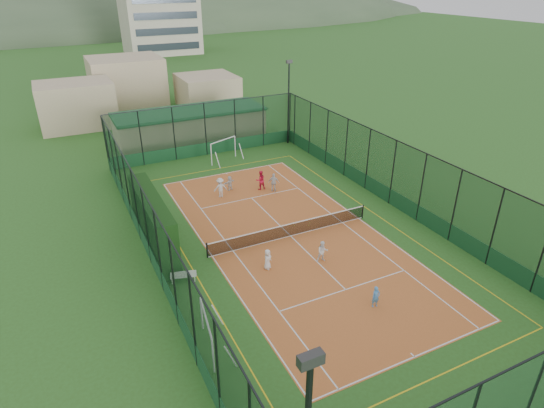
{
  "coord_description": "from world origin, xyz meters",
  "views": [
    {
      "loc": [
        -12.53,
        -22.71,
        15.53
      ],
      "look_at": [
        -0.07,
        2.65,
        1.2
      ],
      "focal_mm": 30.0,
      "sensor_mm": 36.0,
      "label": 1
    }
  ],
  "objects": [
    {
      "name": "tennis_balls",
      "position": [
        1.8,
        1.05,
        0.04
      ],
      "size": [
        2.63,
        0.71,
        0.07
      ],
      "color": "#CCE033",
      "rests_on": "court_slab"
    },
    {
      "name": "distant_hills",
      "position": [
        0.0,
        150.0,
        0.0
      ],
      "size": [
        200.0,
        60.0,
        24.0
      ],
      "primitive_type": null,
      "color": "#384C33",
      "rests_on": "ground"
    },
    {
      "name": "hedge_left",
      "position": [
        -8.3,
        2.68,
        1.75
      ],
      "size": [
        1.2,
        8.01,
        3.51
      ],
      "primitive_type": "cube",
      "color": "black",
      "rests_on": "ground"
    },
    {
      "name": "child_far_left",
      "position": [
        -2.07,
        7.66,
        0.8
      ],
      "size": [
        1.06,
        0.65,
        1.58
      ],
      "primitive_type": "imported",
      "rotation": [
        0.0,
        0.0,
        3.08
      ],
      "color": "silver",
      "rests_on": "court_slab"
    },
    {
      "name": "child_far_back",
      "position": [
        -0.96,
        8.53,
        0.61
      ],
      "size": [
        1.16,
        0.74,
        1.19
      ],
      "primitive_type": "imported",
      "rotation": [
        0.0,
        0.0,
        3.52
      ],
      "color": "silver",
      "rests_on": "court_slab"
    },
    {
      "name": "white_bench",
      "position": [
        -7.8,
        -1.72,
        0.4
      ],
      "size": [
        1.49,
        0.77,
        0.81
      ],
      "primitive_type": null,
      "rotation": [
        0.0,
        0.0,
        -0.27
      ],
      "color": "white",
      "rests_on": "ground"
    },
    {
      "name": "child_near_right",
      "position": [
        0.32,
        -3.44,
        0.69
      ],
      "size": [
        0.79,
        0.7,
        1.37
      ],
      "primitive_type": "imported",
      "rotation": [
        0.0,
        0.0,
        -0.32
      ],
      "color": "white",
      "rests_on": "court_slab"
    },
    {
      "name": "coach",
      "position": [
        1.31,
        7.57,
        0.8
      ],
      "size": [
        0.8,
        0.64,
        1.59
      ],
      "primitive_type": "imported",
      "rotation": [
        0.0,
        0.0,
        3.09
      ],
      "color": "red",
      "rests_on": "court_slab"
    },
    {
      "name": "court_slab",
      "position": [
        0.0,
        0.0,
        0.01
      ],
      "size": [
        11.17,
        23.97,
        0.01
      ],
      "primitive_type": "cube",
      "color": "#AE5826",
      "rests_on": "ground"
    },
    {
      "name": "ground",
      "position": [
        0.0,
        0.0,
        0.0
      ],
      "size": [
        300.0,
        300.0,
        0.0
      ],
      "primitive_type": "plane",
      "color": "#2C571D",
      "rests_on": "ground"
    },
    {
      "name": "perimeter_fence",
      "position": [
        0.0,
        0.0,
        2.5
      ],
      "size": [
        18.12,
        34.12,
        5.0
      ],
      "primitive_type": null,
      "color": "#11341C",
      "rests_on": "ground"
    },
    {
      "name": "futsal_goal_near",
      "position": [
        -8.25,
        -7.29,
        0.95
      ],
      "size": [
        3.03,
        1.28,
        1.9
      ],
      "primitive_type": null,
      "rotation": [
        0.0,
        0.0,
        1.42
      ],
      "color": "white",
      "rests_on": "ground"
    },
    {
      "name": "clubhouse",
      "position": [
        0.0,
        22.0,
        1.57
      ],
      "size": [
        15.2,
        7.2,
        3.15
      ],
      "primitive_type": null,
      "color": "tan",
      "rests_on": "ground"
    },
    {
      "name": "tennis_net",
      "position": [
        0.0,
        0.0,
        0.53
      ],
      "size": [
        11.67,
        0.12,
        1.06
      ],
      "primitive_type": null,
      "color": "black",
      "rests_on": "ground"
    },
    {
      "name": "futsal_goal_far",
      "position": [
        0.9,
        14.78,
        1.01
      ],
      "size": [
        3.23,
        2.06,
        2.02
      ],
      "primitive_type": null,
      "rotation": [
        0.0,
        0.0,
        0.4
      ],
      "color": "white",
      "rests_on": "ground"
    },
    {
      "name": "floodlight_ne",
      "position": [
        8.6,
        16.6,
        4.12
      ],
      "size": [
        0.6,
        0.26,
        8.25
      ],
      "primitive_type": null,
      "color": "black",
      "rests_on": "ground"
    },
    {
      "name": "child_near_mid",
      "position": [
        0.58,
        -8.22,
        0.62
      ],
      "size": [
        0.47,
        0.33,
        1.21
      ],
      "primitive_type": "imported",
      "rotation": [
        0.0,
        0.0,
        -0.1
      ],
      "color": "#4B90D5",
      "rests_on": "court_slab"
    },
    {
      "name": "child_far_right",
      "position": [
        2.09,
        6.73,
        0.77
      ],
      "size": [
        0.96,
        0.78,
        1.53
      ],
      "primitive_type": "imported",
      "rotation": [
        0.0,
        0.0,
        2.6
      ],
      "color": "silver",
      "rests_on": "court_slab"
    },
    {
      "name": "child_near_left",
      "position": [
        -2.98,
        -2.66,
        0.64
      ],
      "size": [
        0.74,
        0.7,
        1.27
      ],
      "primitive_type": "imported",
      "rotation": [
        0.0,
        0.0,
        0.67
      ],
      "color": "white",
      "rests_on": "court_slab"
    }
  ]
}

